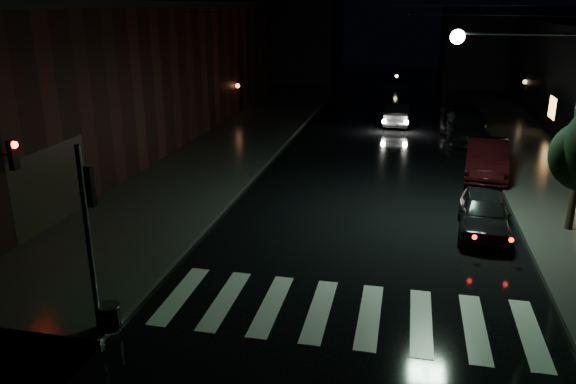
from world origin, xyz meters
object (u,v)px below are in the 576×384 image
Objects in this scene: parked_car_c at (465,127)px; parked_car_d at (462,118)px; parked_car_b at (486,158)px; parked_car_a at (484,213)px; oncoming_car at (396,114)px.

parked_car_c is 2.52m from parked_car_d.
parked_car_b reaches higher than parked_car_d.
parked_car_d is at bearing 92.47° from parked_car_a.
parked_car_b is 9.46m from parked_car_d.
oncoming_car is (-4.10, 10.26, -0.10)m from parked_car_b.
parked_car_b reaches higher than parked_car_c.
parked_car_a is at bearing 100.83° from oncoming_car.
oncoming_car reaches higher than parked_car_a.
parked_car_d is (0.05, 2.51, 0.02)m from parked_car_c.
parked_car_a is 0.81× the size of parked_car_b.
parked_car_a is 6.68m from parked_car_b.
parked_car_d reaches higher than parked_car_c.
parked_car_b reaches higher than oncoming_car.
oncoming_car is (-3.83, 0.80, -0.06)m from parked_car_d.
parked_car_d is (0.55, 16.09, 0.09)m from parked_car_a.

